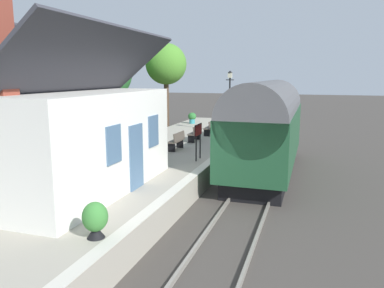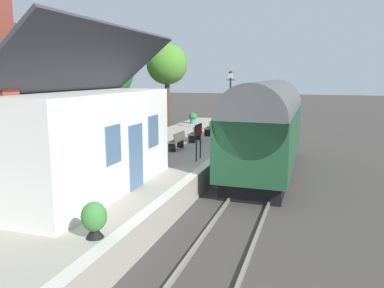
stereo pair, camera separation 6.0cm
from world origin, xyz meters
The scene contains 20 objects.
ground_plane centered at (0.00, 0.00, 0.00)m, with size 160.00×160.00×0.00m, color #423D38.
platform centered at (0.00, 3.98, 0.46)m, with size 32.00×5.96×0.92m, color #A39B8C.
platform_edge_coping centered at (0.00, 1.18, 0.93)m, with size 32.00×0.36×0.02m, color beige.
rail_near centered at (0.00, -1.62, 0.07)m, with size 52.00×0.08×0.14m, color gray.
rail_far centered at (0.00, -0.18, 0.07)m, with size 52.00×0.08×0.14m, color gray.
train centered at (1.94, -0.90, 2.22)m, with size 9.79×2.73×4.32m.
station_building centered at (-5.39, 4.63, 2.63)m, with size 7.35×4.65×5.97m.
bench_platform_end centered at (10.18, 3.34, 1.40)m, with size 1.41×0.48×0.88m.
bench_near_building centered at (1.74, 3.40, 1.40)m, with size 1.41×0.46×0.88m.
bench_mid_platform centered at (6.83, 3.09, 1.40)m, with size 1.41×0.47×0.88m.
bench_by_lamp centered at (4.38, 3.28, 1.40)m, with size 1.41×0.45×0.88m.
planter_edge_near centered at (11.83, 5.87, 1.39)m, with size 0.62×0.62×0.89m.
planter_under_sign centered at (-8.49, 1.61, 1.36)m, with size 0.59×0.59×0.85m.
planter_corner_building centered at (2.92, 5.82, 1.19)m, with size 0.85×0.32×0.56m.
planter_by_door centered at (1.31, 4.25, 1.22)m, with size 0.70×0.32×0.63m.
lamp_post_platform centered at (8.17, 2.18, 3.65)m, with size 0.32×0.50×3.94m.
station_sign_board centered at (-0.06, 1.76, 2.11)m, with size 0.96×0.06×1.57m.
tree_mid_background centered at (11.04, 13.26, 5.28)m, with size 4.93×5.29×8.45m.
tree_behind_building centered at (14.37, 8.97, 5.43)m, with size 3.33×3.43×7.20m.
tree_far_right centered at (4.05, 12.28, 4.51)m, with size 4.54×4.60×6.75m.
Camera 1 is at (-15.49, -2.95, 4.56)m, focal length 35.28 mm.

